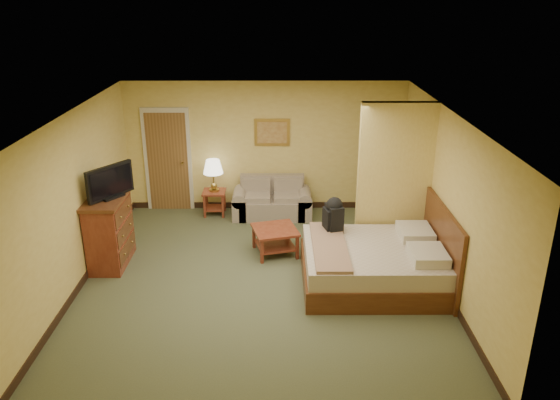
{
  "coord_description": "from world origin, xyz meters",
  "views": [
    {
      "loc": [
        0.25,
        -7.47,
        4.24
      ],
      "look_at": [
        0.28,
        0.6,
        1.1
      ],
      "focal_mm": 35.0,
      "sensor_mm": 36.0,
      "label": 1
    }
  ],
  "objects_px": {
    "bed": "(381,263)",
    "coffee_table": "(275,236)",
    "loveseat": "(272,204)",
    "dresser": "(110,231)"
  },
  "relations": [
    {
      "from": "coffee_table",
      "to": "dresser",
      "type": "xyz_separation_m",
      "value": [
        -2.67,
        -0.35,
        0.26
      ]
    },
    {
      "from": "loveseat",
      "to": "dresser",
      "type": "relative_size",
      "value": 1.33
    },
    {
      "from": "loveseat",
      "to": "coffee_table",
      "type": "bearing_deg",
      "value": -87.76
    },
    {
      "from": "loveseat",
      "to": "bed",
      "type": "relative_size",
      "value": 0.69
    },
    {
      "from": "loveseat",
      "to": "dresser",
      "type": "xyz_separation_m",
      "value": [
        -2.61,
        -2.0,
        0.33
      ]
    },
    {
      "from": "coffee_table",
      "to": "bed",
      "type": "relative_size",
      "value": 0.39
    },
    {
      "from": "coffee_table",
      "to": "dresser",
      "type": "distance_m",
      "value": 2.71
    },
    {
      "from": "loveseat",
      "to": "dresser",
      "type": "distance_m",
      "value": 3.31
    },
    {
      "from": "dresser",
      "to": "bed",
      "type": "bearing_deg",
      "value": -8.82
    },
    {
      "from": "bed",
      "to": "coffee_table",
      "type": "bearing_deg",
      "value": 147.75
    }
  ]
}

